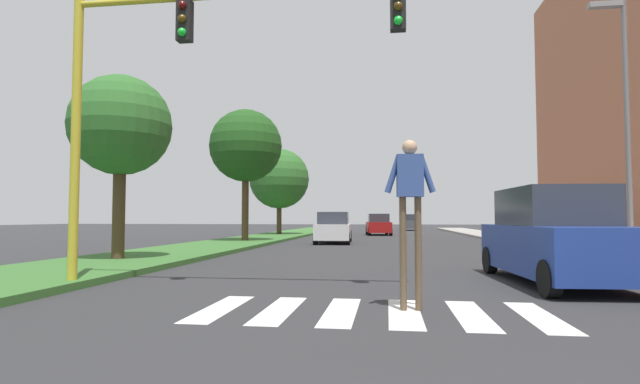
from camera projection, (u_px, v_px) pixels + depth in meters
ground_plane at (384, 240)px, 29.52m from camera, size 140.00×140.00×0.00m
crosswalk at (372, 312)px, 6.96m from camera, size 4.95×2.20×0.01m
median_strip at (255, 240)px, 28.55m from camera, size 3.90×64.00×0.15m
tree_mid at (121, 126)px, 14.55m from camera, size 2.97×2.97×5.42m
tree_far at (246, 146)px, 25.96m from camera, size 3.83×3.83×6.92m
tree_distant at (279, 179)px, 36.39m from camera, size 4.43×4.43×6.31m
sidewalk_right at (524, 241)px, 26.52m from camera, size 3.00×64.00×0.15m
traffic_light_gantry at (179, 62)px, 9.33m from camera, size 7.42×0.30×6.00m
street_lamp_right at (623, 105)px, 14.09m from camera, size 1.02×0.24×7.50m
pedestrian_performer at (410, 196)px, 7.18m from camera, size 0.75×0.26×2.49m
suv_crossing at (556, 238)px, 10.08m from camera, size 2.21×4.70×1.97m
sedan_midblock at (334, 229)px, 25.98m from camera, size 2.02×4.44×1.64m
sedan_distant at (378, 225)px, 38.23m from camera, size 2.16×4.47×1.65m
sedan_far_horizon at (411, 223)px, 52.72m from camera, size 2.20×4.64×1.72m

